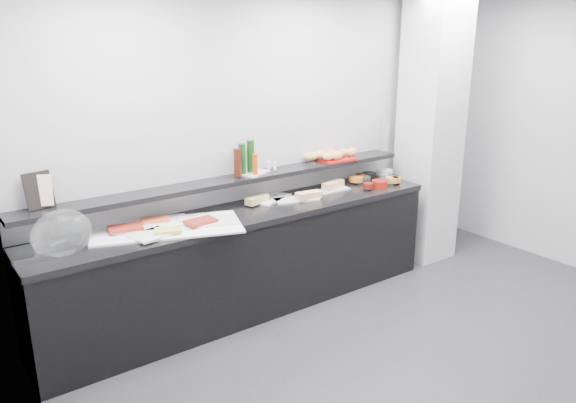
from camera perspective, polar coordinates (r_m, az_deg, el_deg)
ground at (r=4.37m, az=16.86°, el=-16.24°), size 5.00×5.00×0.00m
back_wall at (r=5.19m, az=0.44°, el=6.01°), size 5.00×0.02×2.70m
column at (r=5.96m, az=14.26°, el=6.94°), size 0.50×0.50×2.70m
buffet_cabinet at (r=4.85m, az=-4.15°, el=-6.31°), size 3.60×0.60×0.85m
counter_top at (r=4.69m, az=-4.27°, el=-1.26°), size 3.62×0.62×0.05m
wall_shelf at (r=4.76m, az=-5.45°, el=2.19°), size 3.60×0.25×0.04m
cloche_base at (r=4.14m, az=-23.89°, el=-4.66°), size 0.40×0.27×0.04m
cloche_dome at (r=4.09m, az=-21.98°, el=-3.09°), size 0.46×0.35×0.34m
linen_runner at (r=4.36m, az=-12.19°, el=-2.61°), size 1.22×0.88×0.01m
platter_meat_a at (r=4.38m, az=-15.21°, el=-2.54°), size 0.40×0.33×0.01m
food_meat_a at (r=4.33m, az=-16.19°, el=-2.58°), size 0.27×0.20×0.02m
platter_salmon at (r=4.50m, az=-12.13°, el=-1.79°), size 0.34×0.28×0.01m
food_salmon at (r=4.46m, az=-13.36°, el=-1.79°), size 0.24×0.19×0.02m
platter_cheese at (r=4.21m, az=-13.40°, el=-3.21°), size 0.37×0.29×0.01m
food_cheese at (r=4.20m, az=-12.09°, el=-2.88°), size 0.22×0.18×0.02m
platter_meat_b at (r=4.40m, az=-7.22°, el=-1.98°), size 0.38×0.32×0.01m
food_meat_b at (r=4.35m, az=-8.87°, el=-1.99°), size 0.24×0.16×0.02m
sandwich_plate_left at (r=4.98m, az=-1.57°, el=0.27°), size 0.42×0.32×0.01m
sandwich_food_left at (r=4.84m, az=-3.16°, el=0.21°), size 0.25×0.15×0.06m
tongs_left at (r=4.84m, az=-1.26°, el=-0.08°), size 0.15×0.08×0.01m
sandwich_plate_mid at (r=4.97m, az=0.85°, el=0.22°), size 0.42×0.27×0.01m
sandwich_food_mid at (r=4.96m, az=2.11°, el=0.65°), size 0.24×0.12×0.06m
tongs_mid at (r=4.99m, az=2.55°, el=0.44°), size 0.16×0.03×0.01m
sandwich_plate_right at (r=5.27m, az=4.54°, el=1.18°), size 0.34×0.15×0.01m
sandwich_food_right at (r=5.31m, az=4.60°, el=1.72°), size 0.27×0.17×0.06m
tongs_right at (r=5.20m, az=4.30°, el=1.09°), size 0.16×0.04×0.01m
bowl_glass_fruit at (r=5.54m, az=7.62°, el=2.17°), size 0.19×0.19×0.07m
fill_glass_fruit at (r=5.53m, az=6.90°, el=2.30°), size 0.15×0.15×0.05m
bowl_black_jam at (r=5.70m, az=8.25°, el=2.58°), size 0.18×0.18×0.07m
fill_black_jam at (r=5.62m, az=7.36°, el=2.52°), size 0.13×0.13×0.05m
bowl_glass_cream at (r=5.82m, az=9.68°, el=2.79°), size 0.20×0.20×0.07m
fill_glass_cream at (r=5.84m, az=9.86°, el=2.97°), size 0.19×0.19×0.05m
bowl_red_jam at (r=5.42m, az=9.26°, el=1.76°), size 0.18×0.18×0.07m
fill_red_jam at (r=5.30m, az=8.12°, el=1.60°), size 0.11×0.11×0.05m
bowl_glass_salmon at (r=5.51m, az=9.98°, el=1.96°), size 0.17×0.17×0.07m
fill_glass_salmon at (r=5.55m, az=10.55°, el=2.19°), size 0.15×0.15×0.05m
bowl_black_fruit at (r=5.62m, az=10.71°, el=2.24°), size 0.15×0.15×0.07m
fill_black_fruit at (r=5.56m, az=10.94°, el=2.20°), size 0.12×0.12×0.05m
framed_print at (r=4.26m, az=-23.99°, el=1.04°), size 0.20×0.11×0.26m
print_art at (r=4.25m, az=-23.88°, el=1.03°), size 0.17×0.10×0.22m
condiment_tray at (r=4.88m, az=-3.46°, el=2.92°), size 0.32×0.26×0.01m
bottle_green_a at (r=4.82m, az=-4.68°, el=4.37°), size 0.08×0.08×0.26m
bottle_brown at (r=4.72m, az=-5.15°, el=3.96°), size 0.08×0.08×0.24m
bottle_green_b at (r=4.86m, az=-3.81°, el=4.62°), size 0.07×0.07×0.28m
bottle_hot at (r=4.78m, az=-3.37°, el=3.80°), size 0.05×0.05×0.18m
shaker_salt at (r=4.98m, az=-1.96°, el=3.73°), size 0.04×0.04×0.07m
shaker_pepper at (r=4.94m, az=-1.34°, el=3.61°), size 0.04×0.04×0.07m
bread_tray at (r=5.39m, az=4.91°, el=4.30°), size 0.35×0.26×0.02m
bread_roll_nw at (r=5.27m, az=2.32°, el=4.62°), size 0.16×0.11×0.08m
bread_roll_n at (r=5.34m, az=3.34°, el=4.77°), size 0.14×0.11×0.08m
bread_roll_ne at (r=5.45m, az=4.33°, el=5.01°), size 0.18×0.15×0.08m
bread_roll_sw at (r=5.32m, az=4.94°, el=4.69°), size 0.15×0.11×0.08m
bread_roll_s at (r=5.28m, az=4.11°, el=4.62°), size 0.17×0.13×0.08m
bread_roll_se at (r=5.49m, az=6.44°, el=5.03°), size 0.16×0.11×0.08m
bread_roll_midw at (r=5.33m, az=4.44°, el=4.72°), size 0.16×0.12×0.08m
bread_roll_mide at (r=5.45m, az=5.56°, el=4.98°), size 0.15×0.12×0.08m
carafe at (r=5.79m, az=9.75°, el=6.43°), size 0.10×0.10×0.30m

